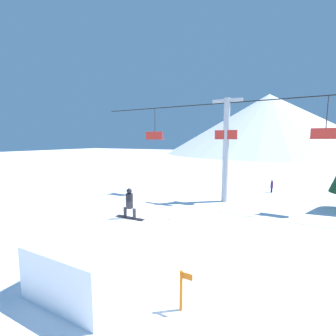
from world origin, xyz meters
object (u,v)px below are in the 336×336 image
Objects in this scene: snowboarder at (129,203)px; trail_marker at (182,289)px; distant_skier at (272,186)px; snow_ramp at (106,252)px.

snowboarder is 1.11× the size of trail_marker.
distant_skier is at bearing 84.33° from trail_marker.
snowboarder reaches higher than snow_ramp.
trail_marker is at bearing -95.67° from distant_skier.
snowboarder is at bearing -107.35° from distant_skier.
snow_ramp reaches higher than distant_skier.
trail_marker is (3.32, -0.43, -0.19)m from snow_ramp.
snowboarder is at bearing 149.56° from trail_marker.
distant_skier is (1.82, 18.33, -0.01)m from trail_marker.
snowboarder is 1.13× the size of distant_skier.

